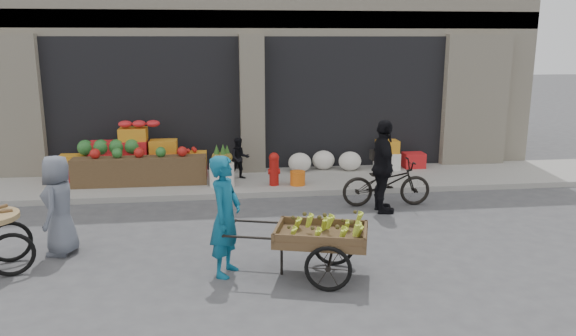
{
  "coord_description": "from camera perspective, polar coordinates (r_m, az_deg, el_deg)",
  "views": [
    {
      "loc": [
        -0.83,
        -7.97,
        3.17
      ],
      "look_at": [
        0.31,
        0.91,
        1.1
      ],
      "focal_mm": 35.0,
      "sensor_mm": 36.0,
      "label": 1
    }
  ],
  "objects": [
    {
      "name": "vendor_grey",
      "position": [
        9.01,
        -22.23,
        -3.52
      ],
      "size": [
        0.56,
        0.79,
        1.51
      ],
      "primitive_type": "imported",
      "rotation": [
        0.0,
        0.0,
        -1.69
      ],
      "color": "slate",
      "rests_on": "ground"
    },
    {
      "name": "building",
      "position": [
        16.02,
        -4.48,
        13.69
      ],
      "size": [
        14.0,
        6.45,
        7.0
      ],
      "color": "beige",
      "rests_on": "ground"
    },
    {
      "name": "cyclist",
      "position": [
        10.46,
        9.65,
        0.14
      ],
      "size": [
        0.46,
        1.03,
        1.74
      ],
      "primitive_type": "imported",
      "rotation": [
        0.0,
        0.0,
        1.54
      ],
      "color": "black",
      "rests_on": "ground"
    },
    {
      "name": "fruit_display",
      "position": [
        12.71,
        -14.65,
        1.25
      ],
      "size": [
        3.1,
        1.12,
        1.24
      ],
      "color": "red",
      "rests_on": "sidewalk"
    },
    {
      "name": "right_bay_goods",
      "position": [
        13.41,
        7.73,
        1.01
      ],
      "size": [
        3.35,
        0.6,
        0.7
      ],
      "color": "silver",
      "rests_on": "sidewalk"
    },
    {
      "name": "vendor_woman",
      "position": [
        7.64,
        -6.37,
        -4.87
      ],
      "size": [
        0.6,
        0.71,
        1.67
      ],
      "primitive_type": "imported",
      "rotation": [
        0.0,
        0.0,
        1.17
      ],
      "color": "#0F5574",
      "rests_on": "ground"
    },
    {
      "name": "fire_hydrant",
      "position": [
        11.88,
        -1.43,
        0.04
      ],
      "size": [
        0.22,
        0.22,
        0.71
      ],
      "color": "#A5140F",
      "rests_on": "sidewalk"
    },
    {
      "name": "pineapple_bin",
      "position": [
        11.9,
        -6.73,
        -0.68
      ],
      "size": [
        0.52,
        0.52,
        0.5
      ],
      "primitive_type": "cylinder",
      "color": "silver",
      "rests_on": "sidewalk"
    },
    {
      "name": "orange_bucket",
      "position": [
        11.95,
        0.99,
        -1.03
      ],
      "size": [
        0.32,
        0.32,
        0.3
      ],
      "primitive_type": "cylinder",
      "color": "orange",
      "rests_on": "sidewalk"
    },
    {
      "name": "bicycle",
      "position": [
        10.99,
        9.97,
        -1.51
      ],
      "size": [
        1.73,
        0.65,
        0.9
      ],
      "primitive_type": "imported",
      "rotation": [
        0.0,
        0.0,
        1.54
      ],
      "color": "black",
      "rests_on": "ground"
    },
    {
      "name": "sidewalk",
      "position": [
        12.49,
        -3.28,
        -1.42
      ],
      "size": [
        18.0,
        2.2,
        0.12
      ],
      "primitive_type": "cube",
      "color": "gray",
      "rests_on": "ground"
    },
    {
      "name": "seated_person",
      "position": [
        12.45,
        -4.95,
        0.98
      ],
      "size": [
        0.51,
        0.43,
        0.93
      ],
      "primitive_type": "imported",
      "rotation": [
        0.0,
        0.0,
        0.17
      ],
      "color": "black",
      "rests_on": "sidewalk"
    },
    {
      "name": "ground",
      "position": [
        8.61,
        -1.29,
        -8.58
      ],
      "size": [
        80.0,
        80.0,
        0.0
      ],
      "primitive_type": "plane",
      "color": "#424244",
      "rests_on": "ground"
    },
    {
      "name": "banana_cart",
      "position": [
        7.57,
        3.05,
        -6.58
      ],
      "size": [
        2.22,
        1.36,
        0.87
      ],
      "rotation": [
        0.0,
        0.0,
        -0.28
      ],
      "color": "brown",
      "rests_on": "ground"
    }
  ]
}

